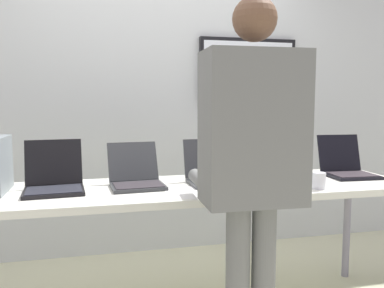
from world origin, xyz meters
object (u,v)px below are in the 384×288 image
object	(u,v)px
workbench	(185,195)
laptop_station_3	(283,169)
person	(252,155)
laptop_station_4	(346,167)
coffee_mug	(319,181)
laptop_station_1	(136,176)
laptop_station_2	(215,173)
laptop_station_0	(54,180)

from	to	relation	value
workbench	laptop_station_3	bearing A→B (deg)	6.26
person	laptop_station_3	bearing A→B (deg)	54.48
laptop_station_4	coffee_mug	xyz separation A→B (m)	(-0.40, -0.33, -0.01)
laptop_station_3	laptop_station_4	bearing A→B (deg)	0.93
coffee_mug	laptop_station_4	bearing A→B (deg)	39.29
laptop_station_1	laptop_station_3	size ratio (longest dim) A/B	1.09
workbench	coffee_mug	xyz separation A→B (m)	(0.73, -0.25, 0.10)
workbench	laptop_station_3	xyz separation A→B (m)	(0.66, 0.07, 0.12)
laptop_station_2	person	distance (m)	0.71
laptop_station_1	person	xyz separation A→B (m)	(0.45, -0.69, 0.20)
laptop_station_1	laptop_station_2	xyz separation A→B (m)	(0.48, -0.01, 0.00)
workbench	laptop_station_2	distance (m)	0.24
laptop_station_4	person	bearing A→B (deg)	-143.93
laptop_station_0	laptop_station_3	bearing A→B (deg)	0.90
workbench	person	xyz separation A→B (m)	(0.17, -0.62, 0.32)
laptop_station_4	workbench	bearing A→B (deg)	-175.93
laptop_station_2	person	size ratio (longest dim) A/B	0.20
laptop_station_0	laptop_station_3	distance (m)	1.40
laptop_station_0	person	distance (m)	1.15
laptop_station_0	laptop_station_4	xyz separation A→B (m)	(1.87, 0.03, -0.00)
laptop_station_1	laptop_station_3	world-z (taller)	laptop_station_3
laptop_station_3	coffee_mug	bearing A→B (deg)	-78.79
laptop_station_0	coffee_mug	size ratio (longest dim) A/B	3.91
workbench	coffee_mug	distance (m)	0.78
laptop_station_1	laptop_station_3	bearing A→B (deg)	-0.00
laptop_station_2	laptop_station_0	bearing A→B (deg)	-179.48
person	laptop_station_1	bearing A→B (deg)	122.88
person	coffee_mug	size ratio (longest dim) A/B	18.38
laptop_station_3	coffee_mug	xyz separation A→B (m)	(0.06, -0.32, -0.01)
laptop_station_2	laptop_station_4	world-z (taller)	laptop_station_4
laptop_station_1	laptop_station_4	xyz separation A→B (m)	(1.41, 0.01, 0.00)
laptop_station_1	person	bearing A→B (deg)	-57.12
laptop_station_1	person	distance (m)	0.85
laptop_station_3	person	size ratio (longest dim) A/B	0.20
coffee_mug	person	bearing A→B (deg)	-146.42
laptop_station_2	laptop_station_1	bearing A→B (deg)	178.39
laptop_station_1	laptop_station_4	bearing A→B (deg)	0.31
laptop_station_0	laptop_station_1	distance (m)	0.46
laptop_station_0	person	xyz separation A→B (m)	(0.91, -0.67, 0.20)
person	workbench	bearing A→B (deg)	105.12
workbench	person	world-z (taller)	person
workbench	laptop_station_4	distance (m)	1.14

